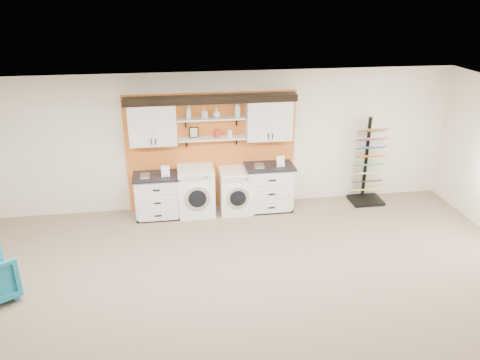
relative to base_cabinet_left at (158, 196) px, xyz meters
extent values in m
plane|color=#8C735E|center=(1.13, -3.64, -0.44)|extent=(10.00, 10.00, 0.00)
plane|color=white|center=(1.13, -3.64, 2.36)|extent=(10.00, 10.00, 0.00)
plane|color=#F0E6CF|center=(1.13, 0.36, 0.96)|extent=(10.00, 0.00, 10.00)
cube|color=orange|center=(1.13, 0.32, 0.76)|extent=(3.40, 0.07, 2.40)
cube|color=white|center=(0.00, 0.16, 1.44)|extent=(0.90, 0.34, 0.84)
cube|color=white|center=(-0.22, -0.02, 1.44)|extent=(0.42, 0.01, 0.78)
cube|color=white|center=(0.22, -0.02, 1.44)|extent=(0.42, 0.01, 0.78)
cube|color=white|center=(2.26, 0.16, 1.44)|extent=(0.90, 0.34, 0.84)
cube|color=white|center=(2.04, -0.02, 1.44)|extent=(0.42, 0.01, 0.78)
cube|color=white|center=(2.48, -0.02, 1.44)|extent=(0.42, 0.01, 0.78)
cube|color=white|center=(1.13, 0.16, 1.09)|extent=(1.32, 0.28, 0.03)
cube|color=white|center=(1.13, 0.16, 1.49)|extent=(1.32, 0.28, 0.03)
cube|color=black|center=(1.13, 0.18, 1.89)|extent=(3.30, 0.40, 0.10)
cube|color=black|center=(1.13, -0.01, 1.83)|extent=(3.30, 0.04, 0.04)
cube|color=black|center=(0.78, 0.21, 1.21)|extent=(0.18, 0.02, 0.22)
cube|color=beige|center=(0.78, 0.20, 1.21)|extent=(0.14, 0.01, 0.18)
cylinder|color=red|center=(1.23, 0.16, 1.18)|extent=(0.11, 0.11, 0.16)
cylinder|color=silver|center=(1.48, 0.16, 1.17)|extent=(0.10, 0.10, 0.14)
cube|color=white|center=(0.00, 0.01, -0.02)|extent=(0.85, 0.60, 0.85)
cube|color=black|center=(0.00, -0.26, -0.41)|extent=(0.85, 0.06, 0.07)
cube|color=black|center=(0.00, 0.01, 0.42)|extent=(0.91, 0.66, 0.04)
cube|color=white|center=(0.00, -0.30, 0.25)|extent=(0.77, 0.02, 0.24)
cube|color=white|center=(0.00, -0.30, -0.02)|extent=(0.77, 0.02, 0.24)
cube|color=white|center=(0.00, -0.30, -0.29)|extent=(0.77, 0.02, 0.24)
cube|color=white|center=(2.26, 0.01, 0.02)|extent=(0.92, 0.60, 0.92)
cube|color=black|center=(2.26, -0.26, -0.41)|extent=(0.92, 0.06, 0.07)
cube|color=black|center=(2.26, 0.01, 0.50)|extent=(0.98, 0.66, 0.04)
cube|color=white|center=(2.26, -0.30, 0.31)|extent=(0.84, 0.02, 0.26)
cube|color=white|center=(2.26, -0.30, 0.02)|extent=(0.84, 0.02, 0.26)
cube|color=white|center=(2.26, -0.30, -0.28)|extent=(0.84, 0.02, 0.26)
cube|color=white|center=(0.77, 0.01, 0.05)|extent=(0.71, 0.66, 0.99)
cube|color=silver|center=(0.77, -0.33, 0.47)|extent=(0.61, 0.02, 0.10)
cylinder|color=silver|center=(0.77, -0.33, 0.04)|extent=(0.50, 0.05, 0.50)
cylinder|color=black|center=(0.77, -0.35, 0.04)|extent=(0.35, 0.03, 0.35)
cube|color=white|center=(1.57, 0.01, 0.01)|extent=(0.64, 0.66, 0.90)
cube|color=silver|center=(1.57, -0.33, 0.39)|extent=(0.55, 0.02, 0.09)
cylinder|color=silver|center=(1.57, -0.33, -0.01)|extent=(0.45, 0.05, 0.45)
cylinder|color=black|center=(1.57, -0.35, -0.01)|extent=(0.32, 0.03, 0.32)
cube|color=black|center=(4.40, 0.01, -0.41)|extent=(0.66, 0.55, 0.07)
cube|color=black|center=(4.40, 0.21, 0.50)|extent=(0.06, 0.06, 1.77)
cube|color=#F4FA1A|center=(4.40, 0.03, -0.17)|extent=(0.55, 0.31, 0.16)
cube|color=black|center=(4.40, 0.03, 0.02)|extent=(0.55, 0.31, 0.16)
cube|color=silver|center=(4.40, 0.03, 0.21)|extent=(0.55, 0.31, 0.16)
cube|color=green|center=(4.40, 0.03, 0.40)|extent=(0.55, 0.31, 0.16)
cube|color=#D45618|center=(4.40, 0.03, 0.58)|extent=(0.55, 0.31, 0.16)
cube|color=#3158AE|center=(4.40, 0.03, 0.77)|extent=(0.55, 0.31, 0.16)
cube|color=#CC5A85|center=(4.40, 0.03, 0.96)|extent=(0.55, 0.31, 0.16)
cube|color=olive|center=(4.40, 0.03, 1.15)|extent=(0.55, 0.31, 0.16)
imported|color=silver|center=(0.69, 0.16, 1.64)|extent=(0.13, 0.13, 0.27)
imported|color=silver|center=(0.99, 0.16, 1.60)|extent=(0.13, 0.13, 0.20)
imported|color=silver|center=(1.23, 0.16, 1.60)|extent=(0.21, 0.21, 0.19)
imported|color=silver|center=(1.64, 0.16, 1.66)|extent=(0.18, 0.18, 0.32)
camera|label=1|loc=(0.37, -8.62, 3.86)|focal=35.00mm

